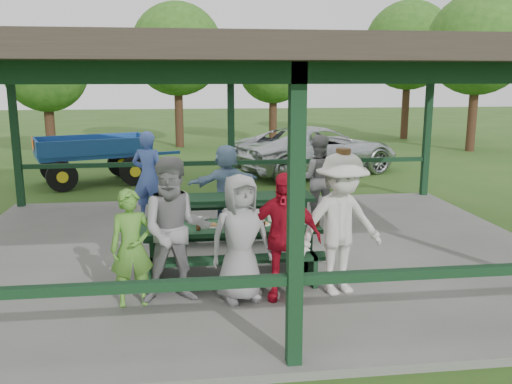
{
  "coord_description": "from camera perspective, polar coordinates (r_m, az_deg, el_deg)",
  "views": [
    {
      "loc": [
        -1.02,
        -8.77,
        2.95
      ],
      "look_at": [
        0.06,
        -0.3,
        1.15
      ],
      "focal_mm": 38.0,
      "sensor_mm": 36.0,
      "label": 1
    }
  ],
  "objects": [
    {
      "name": "spectator_lblue",
      "position": [
        10.64,
        -3.15,
        0.77
      ],
      "size": [
        1.56,
        0.93,
        1.6
      ],
      "primitive_type": "imported",
      "rotation": [
        0.0,
        0.0,
        3.47
      ],
      "color": "#80A2C7",
      "rests_on": "concrete_slab"
    },
    {
      "name": "tree_left",
      "position": [
        23.83,
        -8.3,
        14.61
      ],
      "size": [
        3.9,
        3.9,
        6.09
      ],
      "color": "#301E13",
      "rests_on": "ground"
    },
    {
      "name": "spectator_blue",
      "position": [
        11.13,
        -11.25,
        1.65
      ],
      "size": [
        0.77,
        0.62,
        1.83
      ],
      "primitive_type": "imported",
      "rotation": [
        0.0,
        0.0,
        2.83
      ],
      "color": "#445FB2",
      "rests_on": "concrete_slab"
    },
    {
      "name": "contestant_white_fedora",
      "position": [
        7.27,
        8.93,
        -3.36
      ],
      "size": [
        1.38,
        1.03,
        1.96
      ],
      "rotation": [
        0.0,
        0.0,
        0.28
      ],
      "color": "silver",
      "rests_on": "concrete_slab"
    },
    {
      "name": "farm_trailer",
      "position": [
        16.02,
        -16.75,
        3.38
      ],
      "size": [
        4.12,
        2.59,
        1.44
      ],
      "rotation": [
        0.0,
        0.0,
        0.34
      ],
      "color": "navy",
      "rests_on": "ground"
    },
    {
      "name": "pickup_truck",
      "position": [
        17.16,
        6.48,
        4.43
      ],
      "size": [
        5.84,
        4.24,
        1.48
      ],
      "primitive_type": "imported",
      "rotation": [
        0.0,
        0.0,
        1.95
      ],
      "color": "silver",
      "rests_on": "ground"
    },
    {
      "name": "picnic_table_near",
      "position": [
        7.96,
        -2.69,
        -5.49
      ],
      "size": [
        2.59,
        1.39,
        0.75
      ],
      "color": "black",
      "rests_on": "concrete_slab"
    },
    {
      "name": "contestant_green",
      "position": [
        7.03,
        -12.94,
        -5.78
      ],
      "size": [
        0.6,
        0.45,
        1.51
      ],
      "primitive_type": "imported",
      "rotation": [
        0.0,
        0.0,
        0.18
      ],
      "color": "#559430",
      "rests_on": "concrete_slab"
    },
    {
      "name": "spectator_grey",
      "position": [
        10.96,
        6.47,
        1.46
      ],
      "size": [
        0.94,
        0.78,
        1.75
      ],
      "primitive_type": "imported",
      "rotation": [
        0.0,
        0.0,
        3.0
      ],
      "color": "gray",
      "rests_on": "concrete_slab"
    },
    {
      "name": "contestant_grey_mid",
      "position": [
        6.99,
        -1.65,
        -4.86
      ],
      "size": [
        0.93,
        0.73,
        1.67
      ],
      "primitive_type": "imported",
      "rotation": [
        0.0,
        0.0,
        0.27
      ],
      "color": "gray",
      "rests_on": "concrete_slab"
    },
    {
      "name": "concrete_slab",
      "position": [
        9.3,
        -0.61,
        -6.28
      ],
      "size": [
        10.0,
        8.0,
        0.1
      ],
      "primitive_type": "cube",
      "color": "#63635E",
      "rests_on": "ground"
    },
    {
      "name": "pavilion_structure",
      "position": [
        8.84,
        -0.66,
        13.31
      ],
      "size": [
        10.6,
        8.6,
        3.24
      ],
      "color": "black",
      "rests_on": "concrete_slab"
    },
    {
      "name": "table_setting",
      "position": [
        7.92,
        -0.77,
        -3.23
      ],
      "size": [
        2.4,
        0.45,
        0.1
      ],
      "color": "white",
      "rests_on": "picnic_table_near"
    },
    {
      "name": "tree_mid",
      "position": [
        25.04,
        1.83,
        12.93
      ],
      "size": [
        3.22,
        3.22,
        5.03
      ],
      "color": "#301E13",
      "rests_on": "ground"
    },
    {
      "name": "ground",
      "position": [
        9.31,
        -0.61,
        -6.57
      ],
      "size": [
        90.0,
        90.0,
        0.0
      ],
      "primitive_type": "plane",
      "color": "#2A5019",
      "rests_on": "ground"
    },
    {
      "name": "contestant_grey_left",
      "position": [
        6.99,
        -8.46,
        -4.05
      ],
      "size": [
        0.97,
        0.78,
        1.9
      ],
      "primitive_type": "imported",
      "rotation": [
        0.0,
        0.0,
        0.07
      ],
      "color": "gray",
      "rests_on": "concrete_slab"
    },
    {
      "name": "contestant_red",
      "position": [
        7.03,
        2.83,
        -4.7
      ],
      "size": [
        1.07,
        0.7,
        1.69
      ],
      "primitive_type": "imported",
      "rotation": [
        0.0,
        0.0,
        -0.32
      ],
      "color": "#AB0E22",
      "rests_on": "concrete_slab"
    },
    {
      "name": "tree_far_right",
      "position": [
        27.91,
        15.79,
        14.6
      ],
      "size": [
        4.22,
        4.22,
        6.59
      ],
      "color": "#301E13",
      "rests_on": "ground"
    },
    {
      "name": "picnic_table_far",
      "position": [
        9.9,
        -2.13,
        -1.96
      ],
      "size": [
        2.8,
        1.39,
        0.75
      ],
      "color": "black",
      "rests_on": "concrete_slab"
    },
    {
      "name": "tree_right",
      "position": [
        23.92,
        22.34,
        14.18
      ],
      "size": [
        4.02,
        4.02,
        6.28
      ],
      "color": "#301E13",
      "rests_on": "ground"
    },
    {
      "name": "tree_far_left",
      "position": [
        21.77,
        -21.27,
        11.81
      ],
      "size": [
        3.04,
        3.04,
        4.75
      ],
      "color": "#301E13",
      "rests_on": "ground"
    }
  ]
}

